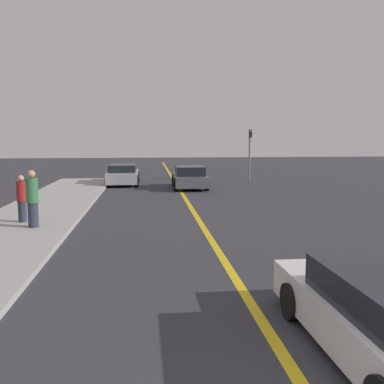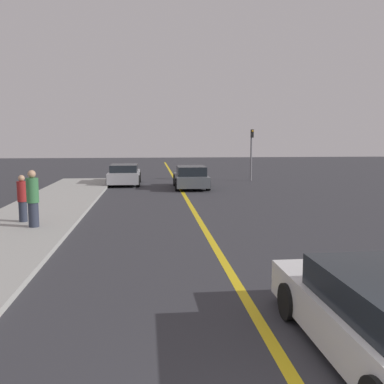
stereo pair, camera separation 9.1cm
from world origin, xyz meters
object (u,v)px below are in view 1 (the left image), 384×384
car_far_distant (123,175)px  car_ahead_center (190,177)px  pedestrian_far_standing (22,199)px  pedestrian_mid_group (32,199)px  traffic_light (250,149)px

car_far_distant → car_ahead_center: bearing=-30.3°
pedestrian_far_standing → car_ahead_center: bearing=56.5°
car_ahead_center → pedestrian_mid_group: 12.59m
pedestrian_far_standing → car_far_distant: bearing=77.9°
pedestrian_mid_group → pedestrian_far_standing: bearing=122.6°
car_far_distant → pedestrian_far_standing: bearing=-101.8°
pedestrian_far_standing → traffic_light: bearing=51.3°
traffic_light → car_far_distant: bearing=-169.9°
car_far_distant → traffic_light: 8.79m
car_far_distant → pedestrian_mid_group: size_ratio=2.26×
car_ahead_center → pedestrian_mid_group: pedestrian_mid_group is taller
car_ahead_center → pedestrian_far_standing: bearing=-122.7°
pedestrian_mid_group → pedestrian_far_standing: pedestrian_mid_group is taller
pedestrian_far_standing → traffic_light: traffic_light is taller
car_ahead_center → pedestrian_far_standing: size_ratio=2.53×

